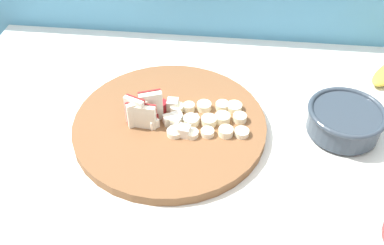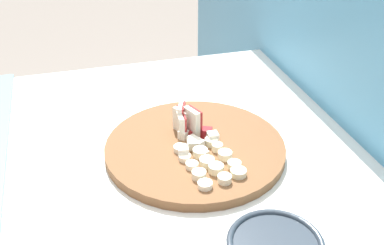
% 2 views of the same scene
% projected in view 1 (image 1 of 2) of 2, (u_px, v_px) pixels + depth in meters
% --- Properties ---
extents(tile_backsplash, '(2.40, 0.04, 1.26)m').
position_uv_depth(tile_backsplash, '(222.00, 112.00, 1.26)').
color(tile_backsplash, '#4C8EB2').
rests_on(tile_backsplash, ground).
extents(cutting_board, '(0.36, 0.36, 0.02)m').
position_uv_depth(cutting_board, '(170.00, 125.00, 0.83)').
color(cutting_board, brown).
rests_on(cutting_board, tiled_countertop).
extents(apple_wedge_fan, '(0.07, 0.05, 0.06)m').
position_uv_depth(apple_wedge_fan, '(143.00, 111.00, 0.80)').
color(apple_wedge_fan, '#A32323').
rests_on(apple_wedge_fan, cutting_board).
extents(apple_dice_pile, '(0.10, 0.10, 0.02)m').
position_uv_depth(apple_dice_pile, '(171.00, 117.00, 0.81)').
color(apple_dice_pile, white).
rests_on(apple_dice_pile, cutting_board).
extents(banana_slice_rows, '(0.15, 0.11, 0.01)m').
position_uv_depth(banana_slice_rows, '(208.00, 119.00, 0.81)').
color(banana_slice_rows, white).
rests_on(banana_slice_rows, cutting_board).
extents(ceramic_bowl, '(0.14, 0.14, 0.06)m').
position_uv_depth(ceramic_bowl, '(345.00, 120.00, 0.80)').
color(ceramic_bowl, '#2D3842').
rests_on(ceramic_bowl, tiled_countertop).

